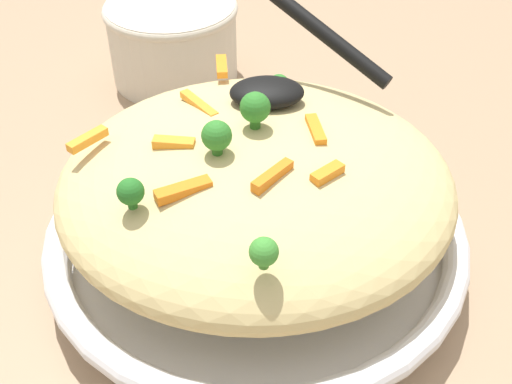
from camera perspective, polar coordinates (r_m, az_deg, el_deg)
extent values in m
plane|color=#9E7F60|center=(0.51, 0.00, -6.04)|extent=(2.40, 2.40, 0.00)
cylinder|color=silver|center=(0.51, 0.00, -5.09)|extent=(0.30, 0.30, 0.02)
torus|color=silver|center=(0.49, 0.00, -3.30)|extent=(0.32, 0.32, 0.02)
torus|color=black|center=(0.49, 0.00, -2.96)|extent=(0.31, 0.31, 0.00)
ellipsoid|color=#D1BA7A|center=(0.46, 0.00, 0.81)|extent=(0.29, 0.27, 0.08)
cube|color=orange|center=(0.54, -3.10, 11.19)|extent=(0.01, 0.03, 0.01)
cube|color=orange|center=(0.46, -14.86, 4.58)|extent=(0.03, 0.03, 0.01)
cube|color=orange|center=(0.48, -5.13, 7.78)|extent=(0.03, 0.04, 0.01)
cube|color=orange|center=(0.45, 5.37, 5.61)|extent=(0.01, 0.03, 0.01)
cube|color=orange|center=(0.41, 1.48, 1.42)|extent=(0.03, 0.03, 0.01)
cube|color=orange|center=(0.44, -7.38, 4.26)|extent=(0.03, 0.01, 0.01)
cube|color=orange|center=(0.41, 6.42, 1.69)|extent=(0.02, 0.02, 0.01)
cube|color=orange|center=(0.40, -6.53, 0.18)|extent=(0.04, 0.02, 0.01)
cylinder|color=#377928|center=(0.36, 0.00, -6.39)|extent=(0.01, 0.01, 0.01)
sphere|color=#3D8E33|center=(0.35, 0.00, -5.40)|extent=(0.02, 0.02, 0.02)
cylinder|color=#296820|center=(0.50, 2.05, 8.76)|extent=(0.01, 0.01, 0.00)
sphere|color=#2D7A28|center=(0.49, 2.07, 9.56)|extent=(0.02, 0.02, 0.02)
cylinder|color=#296820|center=(0.45, 0.13, 6.31)|extent=(0.01, 0.01, 0.01)
sphere|color=#2D7A28|center=(0.44, 0.13, 7.61)|extent=(0.02, 0.02, 0.02)
cylinder|color=#296820|center=(0.42, -3.49, 3.87)|extent=(0.01, 0.01, 0.01)
sphere|color=#2D7A28|center=(0.42, -3.55, 5.07)|extent=(0.02, 0.02, 0.02)
cylinder|color=#205B1C|center=(0.40, -11.02, -0.98)|extent=(0.01, 0.01, 0.01)
sphere|color=#236B23|center=(0.39, -11.18, 0.04)|extent=(0.02, 0.02, 0.02)
ellipsoid|color=black|center=(0.48, 0.98, 8.91)|extent=(0.06, 0.04, 0.02)
cylinder|color=black|center=(0.52, 5.48, 14.44)|extent=(0.11, 0.10, 0.06)
cylinder|color=beige|center=(0.73, -7.42, 13.23)|extent=(0.14, 0.14, 0.09)
torus|color=beige|center=(0.72, -7.69, 15.97)|extent=(0.15, 0.15, 0.01)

